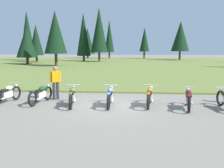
{
  "coord_description": "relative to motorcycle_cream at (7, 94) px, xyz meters",
  "views": [
    {
      "loc": [
        1.03,
        -11.3,
        2.65
      ],
      "look_at": [
        0.0,
        0.6,
        0.9
      ],
      "focal_mm": 41.49,
      "sensor_mm": 36.0,
      "label": 1
    }
  ],
  "objects": [
    {
      "name": "ground_plane",
      "position": [
        4.93,
        -0.22,
        -0.44
      ],
      "size": [
        140.0,
        140.0,
        0.0
      ],
      "primitive_type": "plane",
      "color": "gray"
    },
    {
      "name": "grass_moorland",
      "position": [
        4.93,
        24.87,
        -0.39
      ],
      "size": [
        80.0,
        44.0,
        0.1
      ],
      "primitive_type": "cube",
      "color": "olive",
      "rests_on": "ground"
    },
    {
      "name": "forest_treeline",
      "position": [
        -0.47,
        31.14,
        3.88
      ],
      "size": [
        41.38,
        27.41,
        8.88
      ],
      "color": "#47331E",
      "rests_on": "ground"
    },
    {
      "name": "motorcycle_cream",
      "position": [
        0.0,
        0.0,
        0.0
      ],
      "size": [
        0.66,
        2.08,
        0.88
      ],
      "color": "black",
      "rests_on": "ground"
    },
    {
      "name": "motorcycle_british_green",
      "position": [
        1.62,
        0.05,
        0.0
      ],
      "size": [
        0.64,
        2.09,
        0.88
      ],
      "color": "black",
      "rests_on": "ground"
    },
    {
      "name": "motorcycle_olive",
      "position": [
        3.21,
        -0.34,
        0.0
      ],
      "size": [
        0.65,
        2.09,
        0.88
      ],
      "color": "black",
      "rests_on": "ground"
    },
    {
      "name": "motorcycle_sky_blue",
      "position": [
        4.9,
        -0.26,
        0.0
      ],
      "size": [
        0.62,
        2.1,
        0.88
      ],
      "color": "black",
      "rests_on": "ground"
    },
    {
      "name": "motorcycle_orange",
      "position": [
        6.66,
        -0.09,
        0.0
      ],
      "size": [
        0.62,
        2.09,
        0.88
      ],
      "color": "black",
      "rests_on": "ground"
    },
    {
      "name": "motorcycle_maroon",
      "position": [
        8.28,
        -0.46,
        0.0
      ],
      "size": [
        0.62,
        2.09,
        0.88
      ],
      "color": "black",
      "rests_on": "ground"
    },
    {
      "name": "rider_checking_bike",
      "position": [
        2.06,
        0.95,
        0.51
      ],
      "size": [
        0.5,
        0.36,
        1.67
      ],
      "color": "#2D2D38",
      "rests_on": "ground"
    }
  ]
}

